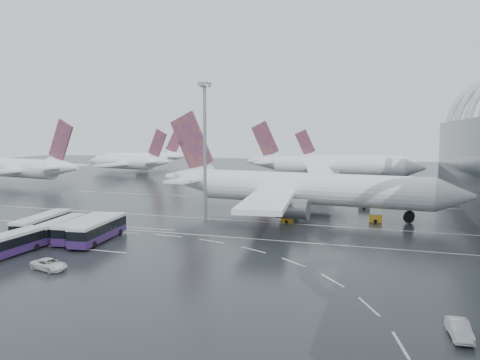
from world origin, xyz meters
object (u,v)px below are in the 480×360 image
(van_curve_a, at_px, (49,264))
(gse_cart_belly_a, at_px, (376,219))
(airliner_gate_c, at_px, (350,162))
(gse_cart_belly_c, at_px, (287,219))
(airliner_gate_b, at_px, (329,166))
(airliner_main, at_px, (296,189))
(jet_remote_mid, at_px, (129,163))
(bus_row_near_a, at_px, (42,224))
(jet_remote_west, at_px, (25,168))
(jet_remote_far, at_px, (144,158))
(gse_cart_belly_b, at_px, (364,206))
(bus_row_near_d, at_px, (99,229))
(van_curve_c, at_px, (459,329))
(bus_row_near_b, at_px, (60,228))
(bus_row_far_b, at_px, (6,245))
(floodlight_mast, at_px, (205,135))
(bus_row_near_c, at_px, (83,228))

(van_curve_a, relative_size, gse_cart_belly_a, 2.16)
(airliner_gate_c, distance_m, gse_cart_belly_c, 113.81)
(airliner_gate_b, bearing_deg, airliner_main, -87.73)
(jet_remote_mid, distance_m, bus_row_near_a, 111.38)
(bus_row_near_a, bearing_deg, jet_remote_west, 34.81)
(airliner_main, height_order, gse_cart_belly_c, airliner_main)
(jet_remote_far, distance_m, gse_cart_belly_b, 134.67)
(airliner_gate_c, xyz_separation_m, gse_cart_belly_c, (-2.13, -113.72, -3.94))
(bus_row_near_d, height_order, gse_cart_belly_b, bus_row_near_d)
(van_curve_c, xyz_separation_m, gse_cart_belly_a, (-8.43, 50.19, -0.08))
(airliner_main, height_order, bus_row_near_b, airliner_main)
(airliner_main, distance_m, van_curve_c, 58.26)
(jet_remote_far, height_order, bus_row_far_b, jet_remote_far)
(airliner_gate_b, distance_m, bus_row_far_b, 114.94)
(van_curve_a, xyz_separation_m, floodlight_mast, (6.30, 36.26, 15.94))
(floodlight_mast, height_order, gse_cart_belly_b, floodlight_mast)
(bus_row_near_b, relative_size, gse_cart_belly_a, 5.33)
(floodlight_mast, bearing_deg, van_curve_c, -46.05)
(jet_remote_west, bearing_deg, van_curve_a, 143.26)
(floodlight_mast, bearing_deg, gse_cart_belly_a, 15.47)
(bus_row_far_b, bearing_deg, gse_cart_belly_a, -48.80)
(airliner_main, distance_m, bus_row_near_a, 48.49)
(jet_remote_far, bearing_deg, van_curve_a, 87.45)
(airliner_main, bearing_deg, jet_remote_west, 169.50)
(jet_remote_west, distance_m, bus_row_far_b, 93.06)
(airliner_gate_b, xyz_separation_m, jet_remote_far, (-88.85, 31.11, -0.52))
(bus_row_near_c, distance_m, van_curve_c, 56.85)
(van_curve_a, xyz_separation_m, gse_cart_belly_a, (37.84, 45.00, -0.07))
(airliner_gate_c, distance_m, gse_cart_belly_a, 108.83)
(floodlight_mast, distance_m, gse_cart_belly_b, 40.24)
(jet_remote_far, height_order, floodlight_mast, floodlight_mast)
(bus_row_near_a, height_order, bus_row_near_d, bus_row_near_d)
(bus_row_far_b, bearing_deg, gse_cart_belly_c, -41.42)
(jet_remote_far, relative_size, van_curve_c, 9.04)
(van_curve_c, xyz_separation_m, floodlight_mast, (-39.97, 41.46, 15.93))
(airliner_gate_b, height_order, gse_cart_belly_c, airliner_gate_b)
(airliner_gate_c, distance_m, jet_remote_far, 93.19)
(jet_remote_mid, xyz_separation_m, gse_cart_belly_c, (81.78, -78.39, -4.11))
(bus_row_near_b, height_order, gse_cart_belly_c, bus_row_near_b)
(jet_remote_mid, xyz_separation_m, van_curve_c, (106.20, -122.74, -3.98))
(airliner_gate_c, xyz_separation_m, jet_remote_far, (-92.88, -7.62, 0.19))
(bus_row_near_b, bearing_deg, jet_remote_far, 15.72)
(airliner_gate_c, bearing_deg, floodlight_mast, -104.52)
(van_curve_c, height_order, gse_cart_belly_b, van_curve_c)
(airliner_gate_c, bearing_deg, jet_remote_far, 178.79)
(bus_row_near_a, bearing_deg, floodlight_mast, -55.30)
(jet_remote_mid, bearing_deg, bus_row_near_b, 125.57)
(jet_remote_far, distance_m, gse_cart_belly_c, 139.68)
(gse_cart_belly_b, bearing_deg, bus_row_near_a, -138.56)
(bus_row_near_a, relative_size, bus_row_far_b, 1.09)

